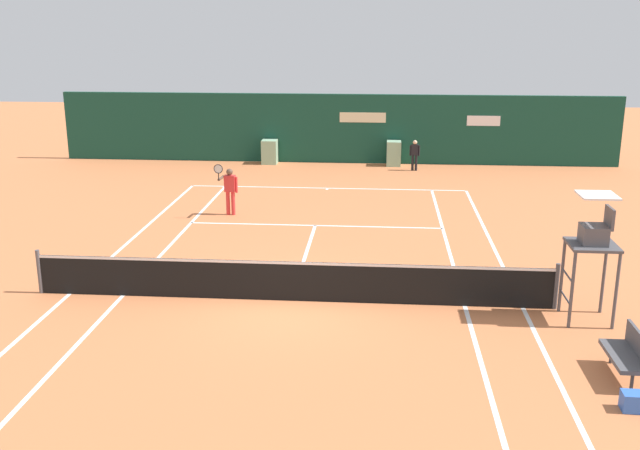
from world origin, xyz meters
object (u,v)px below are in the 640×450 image
object	(u,v)px
ball_kid_centre_post	(415,153)
tennis_ball_near_service_line	(372,268)
player_on_baseline	(230,188)
umpire_chair	(594,239)
player_bench	(629,352)

from	to	relation	value
ball_kid_centre_post	tennis_ball_near_service_line	xyz separation A→B (m)	(-1.62, -13.06, -0.72)
ball_kid_centre_post	player_on_baseline	bearing A→B (deg)	56.41
umpire_chair	tennis_ball_near_service_line	xyz separation A→B (m)	(-4.67, 2.95, -1.80)
umpire_chair	player_bench	distance (m)	2.98
umpire_chair	player_on_baseline	xyz separation A→B (m)	(-9.46, 8.06, -0.89)
umpire_chair	tennis_ball_near_service_line	bearing A→B (deg)	57.73
umpire_chair	player_on_baseline	size ratio (longest dim) A/B	1.55
tennis_ball_near_service_line	player_bench	bearing A→B (deg)	-50.10
player_bench	tennis_ball_near_service_line	world-z (taller)	player_bench
umpire_chair	tennis_ball_near_service_line	world-z (taller)	umpire_chair
ball_kid_centre_post	player_bench	bearing A→B (deg)	104.67
umpire_chair	ball_kid_centre_post	distance (m)	16.33
player_on_baseline	ball_kid_centre_post	xyz separation A→B (m)	(6.42, 7.95, -0.18)
umpire_chair	ball_kid_centre_post	bearing A→B (deg)	10.76
player_on_baseline	ball_kid_centre_post	world-z (taller)	player_on_baseline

